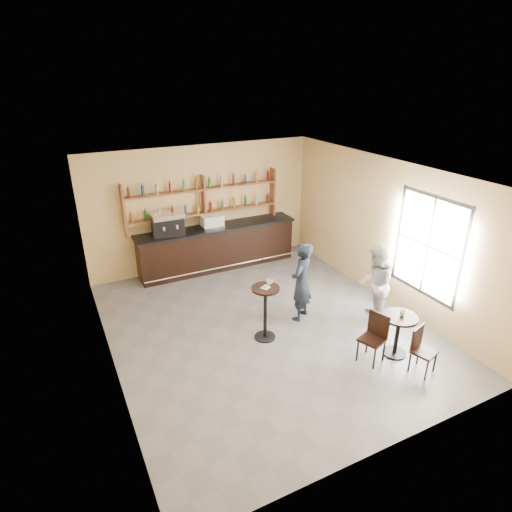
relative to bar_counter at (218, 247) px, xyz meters
name	(u,v)px	position (x,y,z in m)	size (l,w,h in m)	color
floor	(265,327)	(-0.24, -3.15, -0.58)	(7.00, 7.00, 0.00)	slate
ceiling	(266,174)	(-0.24, -3.15, 2.62)	(7.00, 7.00, 0.00)	white
wall_back	(203,207)	(-0.24, 0.35, 1.02)	(7.00, 7.00, 0.00)	#DBB97C
wall_front	(395,357)	(-0.24, -6.65, 1.02)	(7.00, 7.00, 0.00)	#DBB97C
wall_left	(103,289)	(-3.24, -3.15, 1.02)	(7.00, 7.00, 0.00)	#DBB97C
wall_right	(385,232)	(2.76, -3.15, 1.02)	(7.00, 7.00, 0.00)	#DBB97C
window_pane	(428,246)	(2.76, -4.35, 1.12)	(2.00, 2.00, 0.00)	white
window_frame	(428,246)	(2.75, -4.35, 1.12)	(0.04, 1.70, 2.10)	black
shelf_unit	(204,201)	(-0.24, 0.22, 1.23)	(4.00, 0.26, 1.40)	brown
liquor_bottles	(204,194)	(-0.24, 0.22, 1.40)	(3.68, 0.10, 1.00)	#8C5919
bar_counter	(218,247)	(0.00, 0.00, 0.00)	(4.25, 0.83, 1.15)	black
espresso_machine	(168,224)	(-1.28, 0.00, 0.85)	(0.76, 0.49, 0.54)	black
pastry_case	(212,221)	(-0.13, 0.00, 0.74)	(0.55, 0.44, 0.33)	silver
pedestal_table	(265,313)	(-0.41, -3.49, -0.02)	(0.54, 0.54, 1.12)	black
napkin	(266,288)	(-0.41, -3.49, 0.55)	(0.15, 0.15, 0.00)	white
donut	(266,287)	(-0.40, -3.50, 0.57)	(0.12, 0.12, 0.04)	#CC834A
cup_pedestal	(270,281)	(-0.27, -3.39, 0.60)	(0.13, 0.13, 0.10)	white
man_main	(301,282)	(0.61, -3.16, 0.28)	(0.63, 0.41, 1.72)	black
cafe_table	(397,335)	(1.52, -5.04, -0.17)	(0.65, 0.65, 0.82)	black
cup_cafe	(402,313)	(1.57, -5.04, 0.29)	(0.10, 0.10, 0.10)	white
chair_west	(372,339)	(0.97, -4.99, -0.11)	(0.40, 0.40, 0.93)	black
chair_south	(424,352)	(1.57, -5.64, -0.15)	(0.36, 0.36, 0.84)	black
patron_second	(374,285)	(1.87, -3.95, 0.28)	(0.83, 0.65, 1.71)	#ABACB1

